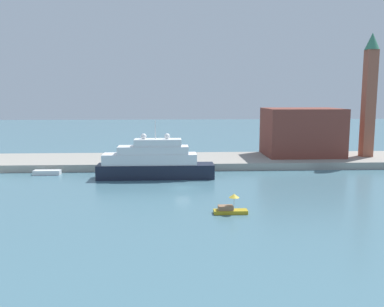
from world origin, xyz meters
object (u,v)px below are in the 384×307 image
Objects in this scene: work_barge at (47,172)px; person_figure at (148,158)px; small_motorboat at (230,208)px; harbor_building at (302,132)px; large_yacht at (154,162)px; bell_tower at (369,91)px; parked_car at (131,159)px; mooring_bollard at (190,162)px.

person_figure reaches higher than work_barge.
small_motorboat is 0.26× the size of harbor_building.
large_yacht reaches higher than work_barge.
work_barge is 75.61m from bell_tower.
large_yacht is 1.28× the size of harbor_building.
small_motorboat is 1.18× the size of parked_car.
person_figure is 2.39× the size of mooring_bollard.
bell_tower reaches higher than large_yacht.
mooring_bollard is at bearing -169.37° from bell_tower.
person_figure is at bearing -168.28° from harbor_building.
work_barge is (-22.32, 4.50, -2.66)m from large_yacht.
work_barge is 1.36× the size of parked_car.
harbor_building is at bearing 61.37° from small_motorboat.
small_motorboat is at bearing -133.43° from bell_tower.
person_figure reaches higher than parked_car.
bell_tower reaches higher than person_figure.
bell_tower is at bearing 5.66° from person_figure.
work_barge is (-33.92, 29.70, -0.31)m from small_motorboat.
mooring_bollard is at bearing -17.52° from person_figure.
harbor_building is 41.98m from parked_car.
parked_car is at bearing 167.80° from mooring_bollard.
parked_car reaches higher than mooring_bollard.
large_yacht is 13.87× the size of person_figure.
large_yacht is 0.79× the size of bell_tower.
work_barge is 0.19× the size of bell_tower.
harbor_building is 18.20m from bell_tower.
mooring_bollard is (9.19, -2.90, -0.42)m from person_figure.
bell_tower is 17.55× the size of person_figure.
bell_tower is at bearing 10.63° from mooring_bollard.
bell_tower is (15.09, -2.53, 9.87)m from harbor_building.
bell_tower is 42.02× the size of mooring_bollard.
large_yacht is at bearing -152.51° from harbor_building.
work_barge is 18.00m from parked_car.
harbor_building reaches higher than work_barge.
person_figure is (-37.17, -7.71, -5.00)m from harbor_building.
small_motorboat is at bearing -65.27° from large_yacht.
mooring_bollard is (-4.15, 33.03, 1.16)m from small_motorboat.
small_motorboat is (11.61, -25.20, -2.35)m from large_yacht.
harbor_building is at bearing 11.72° from person_figure.
small_motorboat is 0.16× the size of bell_tower.
mooring_bollard is at bearing 6.38° from work_barge.
bell_tower reaches higher than small_motorboat.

